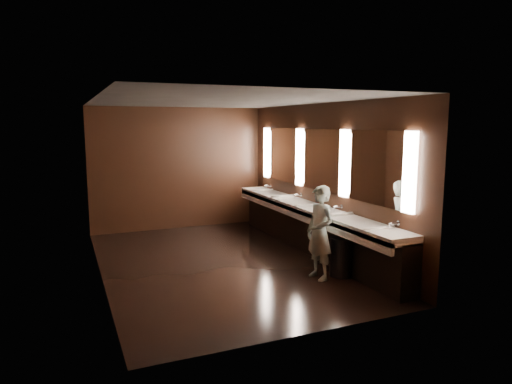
% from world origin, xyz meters
% --- Properties ---
extents(floor, '(6.00, 6.00, 0.00)m').
position_xyz_m(floor, '(0.00, 0.00, 0.00)').
color(floor, black).
rests_on(floor, ground).
extents(ceiling, '(4.00, 6.00, 0.02)m').
position_xyz_m(ceiling, '(0.00, 0.00, 2.80)').
color(ceiling, '#2D2D2B').
rests_on(ceiling, wall_back).
extents(wall_back, '(4.00, 0.02, 2.80)m').
position_xyz_m(wall_back, '(0.00, 3.00, 1.40)').
color(wall_back, black).
rests_on(wall_back, floor).
extents(wall_front, '(4.00, 0.02, 2.80)m').
position_xyz_m(wall_front, '(0.00, -3.00, 1.40)').
color(wall_front, black).
rests_on(wall_front, floor).
extents(wall_left, '(0.02, 6.00, 2.80)m').
position_xyz_m(wall_left, '(-2.00, 0.00, 1.40)').
color(wall_left, black).
rests_on(wall_left, floor).
extents(wall_right, '(0.02, 6.00, 2.80)m').
position_xyz_m(wall_right, '(2.00, 0.00, 1.40)').
color(wall_right, black).
rests_on(wall_right, floor).
extents(sink_counter, '(0.55, 5.40, 1.01)m').
position_xyz_m(sink_counter, '(1.79, 0.00, 0.50)').
color(sink_counter, black).
rests_on(sink_counter, floor).
extents(mirror_band, '(0.06, 5.03, 1.15)m').
position_xyz_m(mirror_band, '(1.98, -0.00, 1.75)').
color(mirror_band, '#FFE3CE').
rests_on(mirror_band, wall_right).
extents(person, '(0.43, 0.58, 1.48)m').
position_xyz_m(person, '(1.16, -1.37, 0.74)').
color(person, '#90D1D7').
rests_on(person, floor).
extents(trash_bin, '(0.43, 0.43, 0.62)m').
position_xyz_m(trash_bin, '(1.58, -1.40, 0.31)').
color(trash_bin, black).
rests_on(trash_bin, floor).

